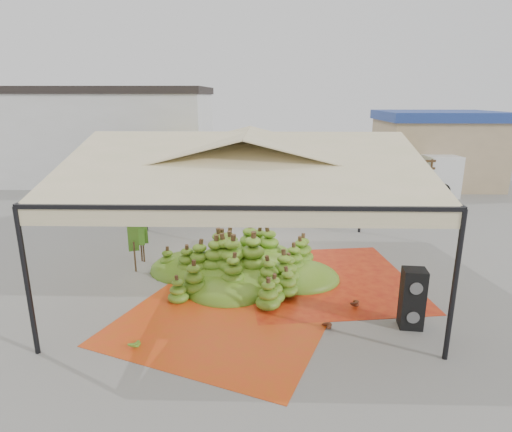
{
  "coord_description": "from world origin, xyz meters",
  "views": [
    {
      "loc": [
        0.51,
        -11.32,
        4.92
      ],
      "look_at": [
        0.2,
        1.5,
        1.3
      ],
      "focal_mm": 30.0,
      "sensor_mm": 36.0,
      "label": 1
    }
  ],
  "objects_px": {
    "banana_heap": "(246,255)",
    "vendor": "(302,201)",
    "truck_right": "(401,171)",
    "truck_left": "(196,164)",
    "speaker_stack": "(412,298)"
  },
  "relations": [
    {
      "from": "banana_heap",
      "to": "speaker_stack",
      "type": "xyz_separation_m",
      "value": [
        3.73,
        -2.74,
        0.07
      ]
    },
    {
      "from": "banana_heap",
      "to": "truck_right",
      "type": "height_order",
      "value": "truck_right"
    },
    {
      "from": "speaker_stack",
      "to": "vendor",
      "type": "bearing_deg",
      "value": 108.55
    },
    {
      "from": "truck_right",
      "to": "vendor",
      "type": "bearing_deg",
      "value": -143.07
    },
    {
      "from": "speaker_stack",
      "to": "truck_right",
      "type": "xyz_separation_m",
      "value": [
        3.54,
        12.84,
        0.59
      ]
    },
    {
      "from": "truck_left",
      "to": "truck_right",
      "type": "relative_size",
      "value": 1.28
    },
    {
      "from": "speaker_stack",
      "to": "truck_left",
      "type": "bearing_deg",
      "value": 123.25
    },
    {
      "from": "speaker_stack",
      "to": "truck_left",
      "type": "distance_m",
      "value": 14.45
    },
    {
      "from": "speaker_stack",
      "to": "truck_right",
      "type": "relative_size",
      "value": 0.22
    },
    {
      "from": "truck_left",
      "to": "vendor",
      "type": "bearing_deg",
      "value": -67.63
    },
    {
      "from": "vendor",
      "to": "truck_left",
      "type": "relative_size",
      "value": 0.24
    },
    {
      "from": "truck_left",
      "to": "truck_right",
      "type": "xyz_separation_m",
      "value": [
        10.26,
        0.08,
        -0.33
      ]
    },
    {
      "from": "banana_heap",
      "to": "truck_left",
      "type": "height_order",
      "value": "truck_left"
    },
    {
      "from": "banana_heap",
      "to": "vendor",
      "type": "xyz_separation_m",
      "value": [
        1.95,
        4.95,
        0.35
      ]
    },
    {
      "from": "banana_heap",
      "to": "vendor",
      "type": "relative_size",
      "value": 2.96
    }
  ]
}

